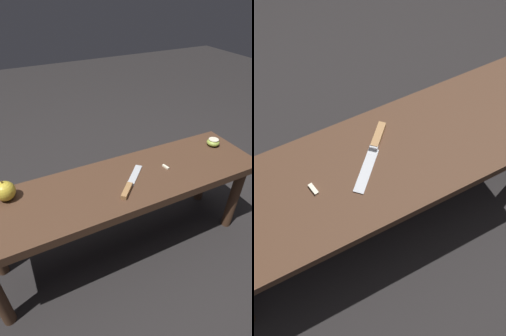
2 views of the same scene
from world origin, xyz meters
TOP-DOWN VIEW (x-y plane):
  - ground_plane at (0.00, 0.00)m, footprint 8.00×8.00m
  - wooden_bench at (0.00, 0.00)m, footprint 1.36×0.38m
  - knife at (0.00, -0.05)m, footprint 0.19×0.20m
  - apple_slice_near_knife at (0.22, 0.00)m, footprint 0.02×0.04m

SIDE VIEW (x-z plane):
  - ground_plane at x=0.00m, z-range 0.00..0.00m
  - wooden_bench at x=0.00m, z-range 0.17..0.63m
  - apple_slice_near_knife at x=0.22m, z-range 0.46..0.47m
  - knife at x=0.00m, z-range 0.46..0.48m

